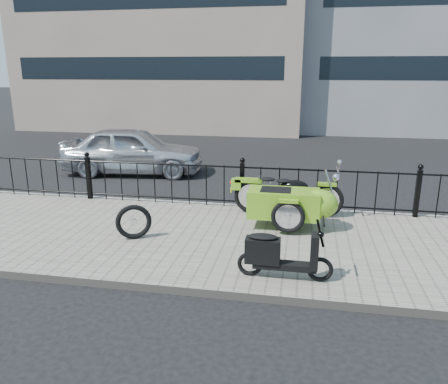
% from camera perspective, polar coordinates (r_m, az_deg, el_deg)
% --- Properties ---
extents(ground, '(120.00, 120.00, 0.00)m').
position_cam_1_polar(ground, '(8.20, 1.03, -5.48)').
color(ground, black).
rests_on(ground, ground).
extents(sidewalk, '(30.00, 3.80, 0.12)m').
position_cam_1_polar(sidewalk, '(7.72, 0.41, -6.39)').
color(sidewalk, slate).
rests_on(sidewalk, ground).
extents(curb, '(30.00, 0.10, 0.12)m').
position_cam_1_polar(curb, '(9.52, 2.47, -2.05)').
color(curb, gray).
rests_on(curb, ground).
extents(iron_fence, '(14.11, 0.11, 1.08)m').
position_cam_1_polar(iron_fence, '(9.24, 2.38, 0.80)').
color(iron_fence, black).
rests_on(iron_fence, sidewalk).
extents(building_tan, '(14.00, 8.01, 12.00)m').
position_cam_1_polar(building_tan, '(24.81, -7.10, 22.68)').
color(building_tan, gray).
rests_on(building_tan, ground).
extents(motorcycle_sidecar, '(2.28, 1.48, 0.98)m').
position_cam_1_polar(motorcycle_sidecar, '(8.23, 9.08, -1.21)').
color(motorcycle_sidecar, black).
rests_on(motorcycle_sidecar, sidewalk).
extents(scooter, '(1.34, 0.39, 0.91)m').
position_cam_1_polar(scooter, '(6.20, 7.09, -8.11)').
color(scooter, black).
rests_on(scooter, sidewalk).
extents(spare_tire, '(0.60, 0.35, 0.62)m').
position_cam_1_polar(spare_tire, '(7.70, -11.72, -3.84)').
color(spare_tire, black).
rests_on(spare_tire, sidewalk).
extents(sedan_car, '(4.21, 2.08, 1.38)m').
position_cam_1_polar(sedan_car, '(13.04, -11.83, 5.36)').
color(sedan_car, silver).
rests_on(sedan_car, ground).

